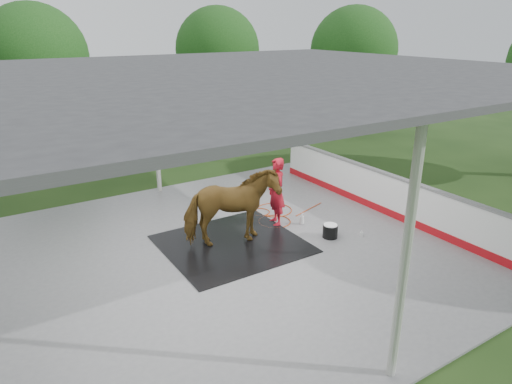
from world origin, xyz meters
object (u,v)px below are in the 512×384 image
dasher_board (378,191)px  handler (276,192)px  wash_bucket (330,231)px  horse (231,208)px

dasher_board → handler: size_ratio=4.52×
handler → wash_bucket: 1.69m
dasher_board → wash_bucket: size_ratio=21.78×
dasher_board → horse: bearing=176.4°
handler → dasher_board: bearing=90.4°
dasher_board → handler: handler is taller
wash_bucket → dasher_board: bearing=16.4°
dasher_board → handler: 3.04m
horse → handler: 1.62m
horse → wash_bucket: (2.21, -0.96, -0.76)m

